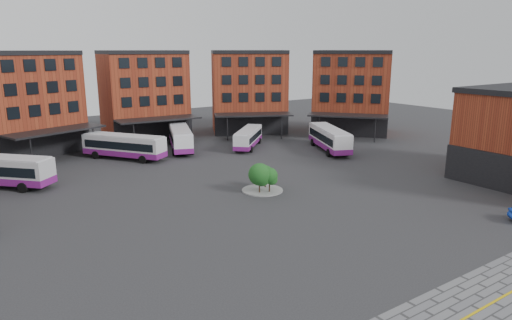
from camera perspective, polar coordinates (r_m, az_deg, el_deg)
ground at (r=39.12m, az=8.66°, el=-8.69°), size 160.00×160.00×0.00m
yellow_line at (r=33.10m, az=28.70°, el=-14.62°), size 26.00×0.15×0.02m
main_building at (r=67.96m, az=-17.00°, el=6.72°), size 94.14×42.48×14.60m
tree_island at (r=48.05m, az=0.93°, el=-2.07°), size 4.40×4.40×3.26m
bus_c at (r=65.25m, az=-16.17°, el=1.69°), size 9.13×11.39×3.38m
bus_d at (r=69.55m, az=-9.43°, el=2.76°), size 6.76×12.11×3.36m
bus_e at (r=70.15m, az=-0.97°, el=2.83°), size 8.98×8.85×2.89m
bus_f at (r=68.85m, az=9.15°, el=2.69°), size 7.56×12.18×3.41m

